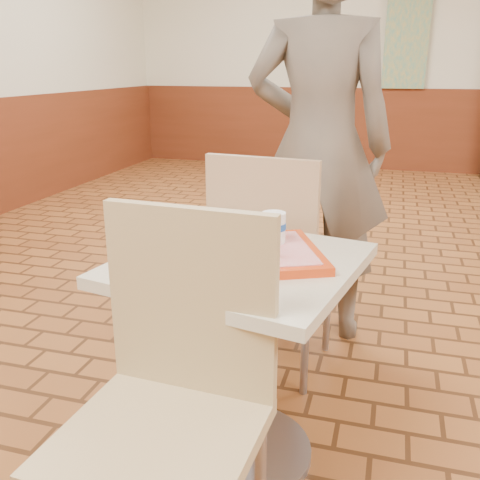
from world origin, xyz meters
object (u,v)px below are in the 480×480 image
(serving_tray, at_px, (240,254))
(ring_donut, at_px, (220,235))
(chair_main_back, at_px, (270,256))
(long_john_donut, at_px, (254,250))
(customer, at_px, (319,146))
(main_table, at_px, (240,328))
(chair_main_front, at_px, (172,391))
(paper_cup, at_px, (274,227))

(serving_tray, height_order, ring_donut, ring_donut)
(chair_main_back, bearing_deg, long_john_donut, 104.31)
(chair_main_back, bearing_deg, serving_tray, 99.06)
(customer, height_order, serving_tray, customer)
(main_table, distance_m, chair_main_front, 0.46)
(main_table, distance_m, long_john_donut, 0.29)
(customer, xyz_separation_m, serving_tray, (-0.09, -1.00, -0.19))
(chair_main_back, relative_size, customer, 0.52)
(chair_main_front, distance_m, paper_cup, 0.62)
(chair_main_front, height_order, chair_main_back, chair_main_front)
(chair_main_front, distance_m, customer, 1.51)
(paper_cup, bearing_deg, main_table, -129.41)
(customer, xyz_separation_m, long_john_donut, (-0.03, -1.04, -0.16))
(customer, bearing_deg, ring_donut, 75.97)
(chair_main_front, relative_size, paper_cup, 9.97)
(main_table, distance_m, paper_cup, 0.34)
(ring_donut, relative_size, long_john_donut, 0.66)
(chair_main_back, bearing_deg, ring_donut, 88.42)
(customer, bearing_deg, long_john_donut, 85.15)
(main_table, relative_size, chair_main_front, 0.74)
(chair_main_front, bearing_deg, chair_main_back, 92.97)
(customer, relative_size, paper_cup, 19.12)
(chair_main_back, relative_size, long_john_donut, 6.53)
(ring_donut, xyz_separation_m, paper_cup, (0.17, 0.02, 0.03))
(main_table, xyz_separation_m, customer, (0.09, 1.00, 0.44))
(customer, distance_m, ring_donut, 0.95)
(chair_main_front, relative_size, chair_main_back, 1.00)
(main_table, bearing_deg, paper_cup, 50.59)
(ring_donut, xyz_separation_m, long_john_donut, (0.15, -0.12, 0.00))
(ring_donut, bearing_deg, paper_cup, 6.69)
(chair_main_back, bearing_deg, customer, -97.66)
(chair_main_back, xyz_separation_m, customer, (0.11, 0.46, 0.39))
(ring_donut, bearing_deg, long_john_donut, -40.20)
(chair_main_front, distance_m, ring_donut, 0.58)
(chair_main_front, xyz_separation_m, chair_main_back, (0.01, 0.99, -0.00))
(ring_donut, bearing_deg, chair_main_front, -84.46)
(chair_main_back, distance_m, serving_tray, 0.57)
(main_table, height_order, paper_cup, paper_cup)
(serving_tray, bearing_deg, customer, 84.91)
(serving_tray, xyz_separation_m, long_john_donut, (0.06, -0.04, 0.03))
(paper_cup, bearing_deg, serving_tray, -129.41)
(ring_donut, height_order, paper_cup, paper_cup)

